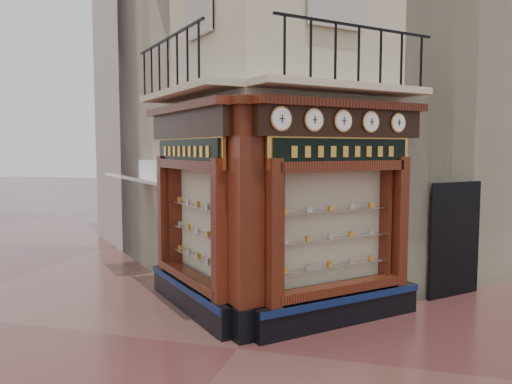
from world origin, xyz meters
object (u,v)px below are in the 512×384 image
(clock_c, at_px, (343,121))
(clock_d, at_px, (370,122))
(clock_b, at_px, (314,120))
(signboard_left, at_px, (187,151))
(awning, at_px, (133,275))
(signboard_right, at_px, (343,152))
(clock_e, at_px, (398,123))
(clock_a, at_px, (281,119))
(corner_pilaster, at_px, (246,222))

(clock_c, height_order, clock_d, same)
(clock_b, relative_size, signboard_left, 0.17)
(awning, xyz_separation_m, signboard_right, (5.37, -2.19, 3.10))
(clock_b, height_order, clock_e, clock_b)
(clock_a, bearing_deg, clock_e, 0.00)
(clock_d, bearing_deg, awning, 116.84)
(clock_b, bearing_deg, clock_e, 0.00)
(clock_b, height_order, clock_d, clock_b)
(clock_a, xyz_separation_m, signboard_left, (-2.05, 1.03, -0.52))
(clock_a, bearing_deg, clock_d, 0.00)
(clock_b, xyz_separation_m, clock_d, (0.87, 0.87, -0.00))
(clock_b, distance_m, clock_d, 1.23)
(clock_b, bearing_deg, awning, 105.71)
(corner_pilaster, distance_m, clock_d, 2.85)
(signboard_left, bearing_deg, clock_e, -123.91)
(clock_d, xyz_separation_m, signboard_left, (-3.36, -0.28, -0.52))
(clock_d, xyz_separation_m, awning, (-5.82, 1.91, -3.62))
(corner_pilaster, xyz_separation_m, clock_d, (1.90, 1.30, 1.67))
(corner_pilaster, xyz_separation_m, awning, (-3.91, 3.21, -1.95))
(clock_b, xyz_separation_m, signboard_left, (-2.50, 0.58, -0.52))
(clock_e, distance_m, signboard_right, 1.29)
(clock_a, relative_size, awning, 0.26)
(clock_c, distance_m, signboard_left, 2.98)
(clock_a, relative_size, clock_d, 1.03)
(clock_e, relative_size, awning, 0.24)
(corner_pilaster, relative_size, clock_a, 10.08)
(clock_a, xyz_separation_m, clock_e, (1.78, 1.78, 0.00))
(corner_pilaster, bearing_deg, clock_e, -8.31)
(clock_a, height_order, clock_c, clock_a)
(clock_a, xyz_separation_m, signboard_right, (0.88, 1.03, -0.52))
(clock_a, distance_m, signboard_left, 2.35)
(signboard_left, xyz_separation_m, signboard_right, (2.92, -0.00, 0.00))
(clock_a, height_order, awning, clock_a)
(clock_b, bearing_deg, signboard_right, 8.80)
(awning, bearing_deg, signboard_left, -176.80)
(clock_e, relative_size, signboard_right, 0.16)
(clock_b, distance_m, signboard_left, 2.61)
(clock_e, bearing_deg, clock_d, -180.00)
(corner_pilaster, relative_size, clock_c, 10.42)
(clock_c, height_order, clock_e, clock_c)
(corner_pilaster, height_order, clock_e, corner_pilaster)
(clock_a, xyz_separation_m, clock_c, (0.88, 0.88, 0.00))
(corner_pilaster, distance_m, signboard_left, 2.12)
(corner_pilaster, bearing_deg, clock_d, -10.68)
(clock_a, distance_m, clock_c, 1.24)
(clock_c, relative_size, signboard_left, 0.17)
(clock_a, xyz_separation_m, clock_b, (0.45, 0.45, 0.00))
(corner_pilaster, distance_m, awning, 5.42)
(clock_b, distance_m, signboard_right, 0.89)
(clock_c, relative_size, clock_d, 1.00)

